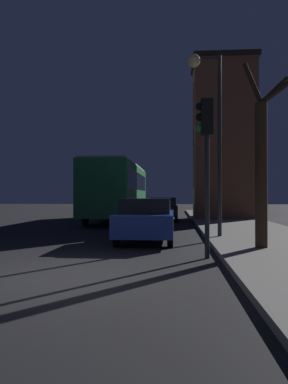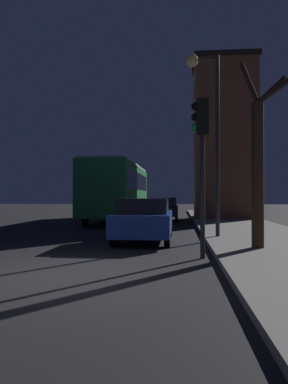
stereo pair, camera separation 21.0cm
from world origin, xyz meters
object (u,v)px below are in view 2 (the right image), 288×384
object	(u,v)px
streetlamp	(205,104)
bus	(119,187)
traffic_light	(201,143)
car_mid_lane	(164,208)
car_near_lane	(144,219)
bare_tree	(259,159)

from	to	relation	value
streetlamp	bus	bearing A→B (deg)	115.57
bus	streetlamp	bearing A→B (deg)	-64.43
traffic_light	car_mid_lane	xyz separation A→B (m)	(-1.43, 13.73, -2.10)
car_mid_lane	car_near_lane	bearing A→B (deg)	-91.66
bus	car_mid_lane	distance (m)	3.09
car_near_lane	car_mid_lane	size ratio (longest dim) A/B	1.08
streetlamp	bus	xyz separation A→B (m)	(-4.61, 9.64, -2.70)
streetlamp	bare_tree	size ratio (longest dim) A/B	1.22
traffic_light	car_mid_lane	bearing A→B (deg)	95.93
streetlamp	car_near_lane	distance (m)	4.55
bus	car_mid_lane	size ratio (longest dim) A/B	2.78
bus	car_near_lane	bearing A→B (deg)	-76.10
car_near_lane	streetlamp	bearing A→B (deg)	11.97
bus	traffic_light	bearing A→B (deg)	-72.64
bare_tree	car_mid_lane	size ratio (longest dim) A/B	1.26
streetlamp	car_near_lane	size ratio (longest dim) A/B	1.42
traffic_light	bus	world-z (taller)	traffic_light
car_mid_lane	bare_tree	bearing A→B (deg)	-76.27
streetlamp	bare_tree	world-z (taller)	streetlamp
streetlamp	car_near_lane	xyz separation A→B (m)	(-2.11, -0.45, -4.01)
bare_tree	bus	bearing A→B (deg)	115.39
car_near_lane	car_mid_lane	bearing A→B (deg)	88.34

